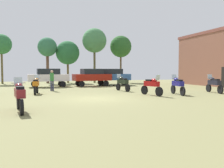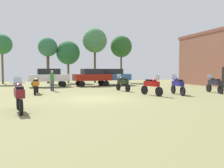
{
  "view_description": "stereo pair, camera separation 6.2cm",
  "coord_description": "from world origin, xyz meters",
  "px_view_note": "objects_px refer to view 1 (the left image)",
  "views": [
    {
      "loc": [
        -3.34,
        -14.12,
        1.8
      ],
      "look_at": [
        1.84,
        2.59,
        0.78
      ],
      "focal_mm": 36.56,
      "sensor_mm": 36.0,
      "label": 1
    },
    {
      "loc": [
        -3.28,
        -14.14,
        1.8
      ],
      "look_at": [
        1.84,
        2.59,
        0.78
      ],
      "focal_mm": 36.56,
      "sensor_mm": 36.0,
      "label": 2
    }
  ],
  "objects_px": {
    "motorcycle_3": "(36,85)",
    "motorcycle_7": "(178,85)",
    "tree_7": "(121,47)",
    "car_3": "(92,76)",
    "tree_4": "(1,45)",
    "motorcycle_8": "(20,95)",
    "person_1": "(52,79)",
    "car_2": "(48,76)",
    "tree_6": "(94,41)",
    "motorcycle_4": "(214,84)",
    "motorcycle_2": "(123,83)",
    "motorcycle_6": "(152,85)",
    "car_1": "(112,76)",
    "tree_3": "(68,53)",
    "tree_5": "(47,48)"
  },
  "relations": [
    {
      "from": "motorcycle_3",
      "to": "motorcycle_7",
      "type": "relative_size",
      "value": 0.94
    },
    {
      "from": "motorcycle_3",
      "to": "tree_7",
      "type": "xyz_separation_m",
      "value": [
        12.16,
        15.03,
        4.75
      ]
    },
    {
      "from": "car_3",
      "to": "tree_4",
      "type": "height_order",
      "value": "tree_4"
    },
    {
      "from": "motorcycle_8",
      "to": "tree_4",
      "type": "height_order",
      "value": "tree_4"
    },
    {
      "from": "person_1",
      "to": "motorcycle_7",
      "type": "bearing_deg",
      "value": -46.47
    },
    {
      "from": "car_2",
      "to": "tree_6",
      "type": "relative_size",
      "value": 0.56
    },
    {
      "from": "motorcycle_4",
      "to": "motorcycle_2",
      "type": "bearing_deg",
      "value": 159.15
    },
    {
      "from": "motorcycle_6",
      "to": "tree_6",
      "type": "xyz_separation_m",
      "value": [
        -0.12,
        17.95,
        5.4
      ]
    },
    {
      "from": "car_3",
      "to": "person_1",
      "type": "height_order",
      "value": "car_3"
    },
    {
      "from": "car_2",
      "to": "motorcycle_8",
      "type": "bearing_deg",
      "value": 169.31
    },
    {
      "from": "car_1",
      "to": "tree_6",
      "type": "height_order",
      "value": "tree_6"
    },
    {
      "from": "motorcycle_2",
      "to": "car_1",
      "type": "bearing_deg",
      "value": 68.03
    },
    {
      "from": "motorcycle_3",
      "to": "tree_3",
      "type": "bearing_deg",
      "value": 80.33
    },
    {
      "from": "car_2",
      "to": "motorcycle_2",
      "type": "bearing_deg",
      "value": -144.37
    },
    {
      "from": "motorcycle_8",
      "to": "car_2",
      "type": "relative_size",
      "value": 0.51
    },
    {
      "from": "person_1",
      "to": "motorcycle_3",
      "type": "bearing_deg",
      "value": -131.16
    },
    {
      "from": "car_3",
      "to": "person_1",
      "type": "distance_m",
      "value": 7.09
    },
    {
      "from": "motorcycle_7",
      "to": "car_3",
      "type": "distance_m",
      "value": 11.95
    },
    {
      "from": "tree_5",
      "to": "tree_7",
      "type": "bearing_deg",
      "value": -0.53
    },
    {
      "from": "car_1",
      "to": "tree_5",
      "type": "height_order",
      "value": "tree_5"
    },
    {
      "from": "motorcycle_2",
      "to": "person_1",
      "type": "distance_m",
      "value": 6.21
    },
    {
      "from": "car_1",
      "to": "person_1",
      "type": "xyz_separation_m",
      "value": [
        -7.38,
        -5.8,
        -0.1
      ]
    },
    {
      "from": "tree_3",
      "to": "car_2",
      "type": "bearing_deg",
      "value": -110.51
    },
    {
      "from": "car_3",
      "to": "tree_4",
      "type": "bearing_deg",
      "value": 44.12
    },
    {
      "from": "motorcycle_2",
      "to": "motorcycle_4",
      "type": "relative_size",
      "value": 0.99
    },
    {
      "from": "tree_5",
      "to": "tree_4",
      "type": "bearing_deg",
      "value": 171.35
    },
    {
      "from": "tree_4",
      "to": "motorcycle_8",
      "type": "bearing_deg",
      "value": -79.94
    },
    {
      "from": "car_2",
      "to": "tree_4",
      "type": "bearing_deg",
      "value": 30.09
    },
    {
      "from": "motorcycle_2",
      "to": "tree_7",
      "type": "xyz_separation_m",
      "value": [
        4.98,
        14.61,
        4.73
      ]
    },
    {
      "from": "motorcycle_3",
      "to": "tree_6",
      "type": "bearing_deg",
      "value": 66.54
    },
    {
      "from": "car_3",
      "to": "tree_7",
      "type": "height_order",
      "value": "tree_7"
    },
    {
      "from": "tree_3",
      "to": "tree_4",
      "type": "height_order",
      "value": "tree_4"
    },
    {
      "from": "car_3",
      "to": "tree_3",
      "type": "relative_size",
      "value": 0.74
    },
    {
      "from": "motorcycle_2",
      "to": "motorcycle_3",
      "type": "xyz_separation_m",
      "value": [
        -7.18,
        -0.42,
        -0.01
      ]
    },
    {
      "from": "motorcycle_2",
      "to": "motorcycle_8",
      "type": "relative_size",
      "value": 0.98
    },
    {
      "from": "motorcycle_7",
      "to": "tree_4",
      "type": "distance_m",
      "value": 25.04
    },
    {
      "from": "tree_7",
      "to": "motorcycle_3",
      "type": "bearing_deg",
      "value": -128.98
    },
    {
      "from": "motorcycle_7",
      "to": "tree_5",
      "type": "relative_size",
      "value": 0.35
    },
    {
      "from": "motorcycle_2",
      "to": "tree_3",
      "type": "height_order",
      "value": "tree_3"
    },
    {
      "from": "motorcycle_6",
      "to": "car_3",
      "type": "distance_m",
      "value": 11.34
    },
    {
      "from": "tree_4",
      "to": "tree_3",
      "type": "bearing_deg",
      "value": -2.71
    },
    {
      "from": "tree_3",
      "to": "person_1",
      "type": "bearing_deg",
      "value": -102.12
    },
    {
      "from": "motorcycle_3",
      "to": "tree_4",
      "type": "distance_m",
      "value": 17.35
    },
    {
      "from": "motorcycle_2",
      "to": "motorcycle_6",
      "type": "xyz_separation_m",
      "value": [
        0.81,
        -3.94,
        0.01
      ]
    },
    {
      "from": "motorcycle_8",
      "to": "tree_5",
      "type": "xyz_separation_m",
      "value": [
        1.77,
        22.93,
        4.27
      ]
    },
    {
      "from": "tree_3",
      "to": "tree_5",
      "type": "xyz_separation_m",
      "value": [
        -2.87,
        -0.49,
        0.62
      ]
    },
    {
      "from": "motorcycle_6",
      "to": "motorcycle_7",
      "type": "height_order",
      "value": "motorcycle_6"
    },
    {
      "from": "motorcycle_2",
      "to": "tree_7",
      "type": "relative_size",
      "value": 0.31
    },
    {
      "from": "motorcycle_6",
      "to": "motorcycle_8",
      "type": "distance_m",
      "value": 9.52
    },
    {
      "from": "motorcycle_7",
      "to": "motorcycle_6",
      "type": "bearing_deg",
      "value": -173.89
    }
  ]
}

